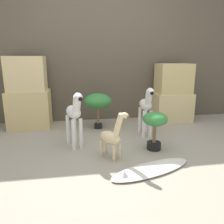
% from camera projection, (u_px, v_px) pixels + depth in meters
% --- Properties ---
extents(ground_plane, '(14.00, 14.00, 0.00)m').
position_uv_depth(ground_plane, '(120.00, 160.00, 2.47)').
color(ground_plane, '#9E937F').
extents(wall_back, '(6.40, 0.08, 2.20)m').
position_uv_depth(wall_back, '(102.00, 59.00, 3.87)').
color(wall_back, brown).
rests_on(wall_back, ground_plane).
extents(rock_pillar_left, '(0.65, 0.45, 1.15)m').
position_uv_depth(rock_pillar_left, '(28.00, 95.00, 3.51)').
color(rock_pillar_left, '#D1B775').
rests_on(rock_pillar_left, ground_plane).
extents(rock_pillar_right, '(0.65, 0.45, 1.02)m').
position_uv_depth(rock_pillar_right, '(173.00, 95.00, 3.89)').
color(rock_pillar_right, '#DBC184').
rests_on(rock_pillar_right, ground_plane).
extents(zebra_right, '(0.17, 0.47, 0.73)m').
position_uv_depth(zebra_right, '(146.00, 106.00, 3.14)').
color(zebra_right, white).
rests_on(zebra_right, ground_plane).
extents(zebra_left, '(0.27, 0.47, 0.73)m').
position_uv_depth(zebra_left, '(74.00, 113.00, 2.72)').
color(zebra_left, white).
rests_on(zebra_left, ground_plane).
extents(giraffe_figurine, '(0.33, 0.39, 0.57)m').
position_uv_depth(giraffe_figurine, '(112.00, 136.00, 2.45)').
color(giraffe_figurine, beige).
rests_on(giraffe_figurine, ground_plane).
extents(potted_palm_front, '(0.43, 0.43, 0.57)m').
position_uv_depth(potted_palm_front, '(98.00, 102.00, 3.47)').
color(potted_palm_front, black).
rests_on(potted_palm_front, ground_plane).
extents(potted_palm_back, '(0.30, 0.30, 0.48)m').
position_uv_depth(potted_palm_back, '(155.00, 124.00, 2.68)').
color(potted_palm_back, black).
rests_on(potted_palm_back, ground_plane).
extents(surfboard, '(0.97, 0.57, 0.08)m').
position_uv_depth(surfboard, '(150.00, 169.00, 2.23)').
color(surfboard, silver).
rests_on(surfboard, ground_plane).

